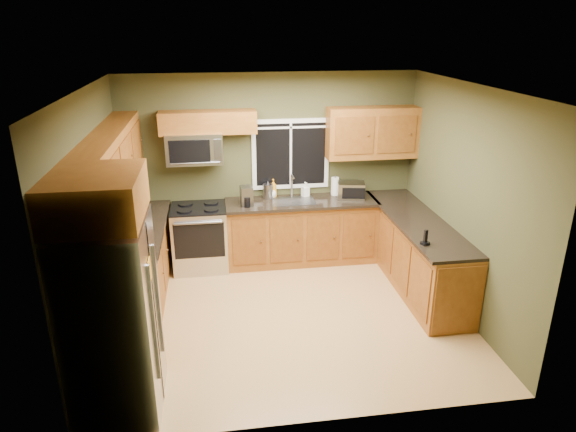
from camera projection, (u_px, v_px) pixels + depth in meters
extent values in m
plane|color=tan|center=(288.00, 315.00, 6.23)|extent=(4.20, 4.20, 0.00)
plane|color=white|center=(288.00, 88.00, 5.28)|extent=(4.20, 4.20, 0.00)
plane|color=#404123|center=(270.00, 168.00, 7.42)|extent=(4.20, 0.00, 4.20)
plane|color=#404123|center=(321.00, 287.00, 4.09)|extent=(4.20, 0.00, 4.20)
plane|color=#404123|center=(94.00, 220.00, 5.47)|extent=(0.00, 3.60, 3.60)
plane|color=#404123|center=(464.00, 202.00, 6.04)|extent=(0.00, 3.60, 3.60)
cube|color=white|center=(291.00, 154.00, 7.38)|extent=(1.12, 0.03, 1.02)
cube|color=black|center=(291.00, 154.00, 7.37)|extent=(1.00, 0.01, 0.90)
cube|color=white|center=(291.00, 154.00, 7.36)|extent=(0.03, 0.01, 0.90)
cube|color=white|center=(291.00, 127.00, 7.23)|extent=(1.00, 0.01, 0.03)
cube|color=brown|center=(137.00, 274.00, 6.27)|extent=(0.60, 2.65, 0.90)
cube|color=black|center=(135.00, 238.00, 6.11)|extent=(0.65, 2.65, 0.04)
cube|color=brown|center=(301.00, 232.00, 7.52)|extent=(2.17, 0.60, 0.90)
cube|color=black|center=(302.00, 202.00, 7.33)|extent=(2.17, 0.65, 0.04)
cube|color=brown|center=(416.00, 253.00, 6.83)|extent=(0.60, 2.50, 0.90)
cube|color=brown|center=(459.00, 301.00, 5.66)|extent=(0.56, 0.02, 0.82)
cube|color=black|center=(417.00, 220.00, 6.66)|extent=(0.65, 2.50, 0.04)
cube|color=brown|center=(112.00, 162.00, 5.75)|extent=(0.33, 2.65, 0.72)
cube|color=brown|center=(208.00, 122.00, 6.90)|extent=(1.30, 0.33, 0.30)
cube|color=brown|center=(372.00, 133.00, 7.29)|extent=(1.30, 0.33, 0.72)
cube|color=brown|center=(96.00, 197.00, 4.07)|extent=(0.72, 0.90, 0.38)
cube|color=#B7B7BC|center=(113.00, 319.00, 4.48)|extent=(0.72, 0.90, 1.80)
cube|color=slate|center=(154.00, 324.00, 4.32)|extent=(0.03, 0.04, 1.10)
cube|color=slate|center=(158.00, 300.00, 4.69)|extent=(0.03, 0.04, 1.10)
cube|color=black|center=(156.00, 316.00, 4.52)|extent=(0.01, 0.02, 1.78)
cube|color=orange|center=(150.00, 270.00, 4.26)|extent=(0.01, 0.14, 0.20)
cube|color=#B7B7BC|center=(200.00, 238.00, 7.30)|extent=(0.76, 0.65, 0.90)
cube|color=black|center=(198.00, 208.00, 7.13)|extent=(0.76, 0.64, 0.03)
cube|color=black|center=(199.00, 241.00, 6.96)|extent=(0.68, 0.02, 0.50)
cylinder|color=slate|center=(198.00, 223.00, 6.84)|extent=(0.64, 0.04, 0.04)
cylinder|color=black|center=(184.00, 211.00, 6.97)|extent=(0.20, 0.20, 0.01)
cylinder|color=black|center=(211.00, 209.00, 7.02)|extent=(0.20, 0.20, 0.01)
cylinder|color=black|center=(185.00, 204.00, 7.23)|extent=(0.20, 0.20, 0.01)
cylinder|color=black|center=(211.00, 203.00, 7.28)|extent=(0.20, 0.20, 0.01)
cube|color=#B7B7BC|center=(195.00, 148.00, 6.97)|extent=(0.76, 0.38, 0.42)
cube|color=black|center=(190.00, 151.00, 6.78)|extent=(0.54, 0.01, 0.30)
cube|color=slate|center=(218.00, 150.00, 6.83)|extent=(0.10, 0.01, 0.30)
cylinder|color=slate|center=(195.00, 163.00, 6.83)|extent=(0.66, 0.02, 0.02)
cube|color=slate|center=(294.00, 201.00, 7.31)|extent=(0.60, 0.42, 0.02)
cylinder|color=#B7B7BC|center=(292.00, 186.00, 7.44)|extent=(0.03, 0.03, 0.34)
cylinder|color=#B7B7BC|center=(293.00, 177.00, 7.31)|extent=(0.03, 0.18, 0.03)
cube|color=#B7B7BC|center=(351.00, 190.00, 7.40)|extent=(0.43, 0.35, 0.24)
cube|color=black|center=(354.00, 193.00, 7.26)|extent=(0.32, 0.07, 0.16)
cube|color=slate|center=(247.00, 196.00, 7.10)|extent=(0.18, 0.21, 0.27)
cylinder|color=black|center=(247.00, 202.00, 7.06)|extent=(0.11, 0.11, 0.14)
cylinder|color=#B7B7BC|center=(268.00, 191.00, 7.38)|extent=(0.19, 0.19, 0.22)
cone|color=black|center=(268.00, 183.00, 7.34)|extent=(0.12, 0.12, 0.06)
cylinder|color=white|center=(335.00, 186.00, 7.54)|extent=(0.13, 0.13, 0.26)
cylinder|color=slate|center=(335.00, 177.00, 7.49)|extent=(0.02, 0.02, 0.04)
imported|color=orange|center=(273.00, 188.00, 7.43)|extent=(0.10, 0.10, 0.27)
imported|color=white|center=(305.00, 189.00, 7.48)|extent=(0.12, 0.12, 0.21)
imported|color=white|center=(271.00, 192.00, 7.42)|extent=(0.19, 0.19, 0.19)
cube|color=black|center=(425.00, 243.00, 5.88)|extent=(0.10, 0.10, 0.04)
cube|color=black|center=(426.00, 236.00, 5.84)|extent=(0.05, 0.04, 0.15)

